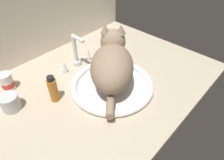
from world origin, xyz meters
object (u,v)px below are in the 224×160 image
Objects in this scene: sink_basin at (112,85)px; metal_jar at (10,103)px; pill_bottle at (7,82)px; faucet at (76,55)px; cat at (112,63)px; amber_bottle at (53,89)px.

metal_jar is at bearing 150.79° from sink_basin.
sink_basin is at bearing -45.84° from pill_bottle.
sink_basin is 46.06cm from pill_bottle.
cat reaches higher than faucet.
sink_basin is 24.61cm from faucet.
amber_bottle is (10.01, -20.90, 2.09)cm from pill_bottle.
metal_jar is (-36.76, 20.55, 2.08)cm from sink_basin.
amber_bottle reaches higher than pill_bottle.
faucet is 37.07cm from metal_jar.
faucet is at bearing 90.00° from sink_basin.
metal_jar is at bearing 150.15° from amber_bottle.
faucet is 33.40cm from pill_bottle.
cat reaches higher than metal_jar.
metal_jar is at bearing -174.60° from faucet.
pill_bottle is (-33.72, 31.56, -8.13)cm from cat.
pill_bottle reaches higher than metal_jar.
cat is 2.74× the size of amber_bottle.
cat is at bearing -85.75° from faucet.
amber_bottle is 1.69× the size of metal_jar.
faucet is at bearing 94.25° from cat.
pill_bottle is 1.10× the size of metal_jar.
cat is at bearing 40.47° from sink_basin.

